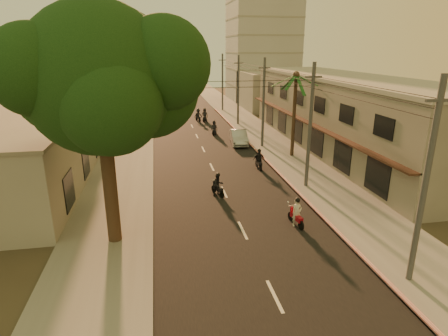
{
  "coord_description": "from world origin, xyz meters",
  "views": [
    {
      "loc": [
        -4.42,
        -16.64,
        9.92
      ],
      "look_at": [
        -0.2,
        6.92,
        2.18
      ],
      "focal_mm": 30.0,
      "sensor_mm": 36.0,
      "label": 1
    }
  ],
  "objects_px": {
    "broadleaf_tree": "(108,79)",
    "scooter_far_c": "(205,115)",
    "scooter_red": "(297,213)",
    "scooter_far_a": "(214,128)",
    "scooter_mid_b": "(259,160)",
    "scooter_mid_a": "(218,185)",
    "scooter_far_b": "(198,115)",
    "parked_car": "(239,137)",
    "palm_tree": "(296,80)"
  },
  "relations": [
    {
      "from": "parked_car",
      "to": "scooter_far_c",
      "type": "relative_size",
      "value": 2.45
    },
    {
      "from": "scooter_red",
      "to": "scooter_far_a",
      "type": "xyz_separation_m",
      "value": [
        -1.07,
        24.45,
        0.01
      ]
    },
    {
      "from": "broadleaf_tree",
      "to": "parked_car",
      "type": "height_order",
      "value": "broadleaf_tree"
    },
    {
      "from": "scooter_mid_a",
      "to": "scooter_red",
      "type": "bearing_deg",
      "value": -75.27
    },
    {
      "from": "broadleaf_tree",
      "to": "scooter_far_a",
      "type": "relative_size",
      "value": 7.06
    },
    {
      "from": "scooter_far_a",
      "to": "scooter_mid_b",
      "type": "bearing_deg",
      "value": -65.38
    },
    {
      "from": "palm_tree",
      "to": "scooter_far_b",
      "type": "height_order",
      "value": "palm_tree"
    },
    {
      "from": "scooter_far_b",
      "to": "scooter_far_c",
      "type": "height_order",
      "value": "scooter_far_c"
    },
    {
      "from": "scooter_mid_a",
      "to": "parked_car",
      "type": "distance_m",
      "value": 14.78
    },
    {
      "from": "broadleaf_tree",
      "to": "scooter_far_c",
      "type": "distance_m",
      "value": 34.72
    },
    {
      "from": "palm_tree",
      "to": "scooter_mid_b",
      "type": "distance_m",
      "value": 8.23
    },
    {
      "from": "parked_car",
      "to": "scooter_mid_a",
      "type": "bearing_deg",
      "value": -102.76
    },
    {
      "from": "palm_tree",
      "to": "scooter_mid_a",
      "type": "xyz_separation_m",
      "value": [
        -8.51,
        -8.52,
        -6.38
      ]
    },
    {
      "from": "broadleaf_tree",
      "to": "parked_car",
      "type": "xyz_separation_m",
      "value": [
        10.64,
        19.4,
        -7.71
      ]
    },
    {
      "from": "broadleaf_tree",
      "to": "scooter_far_c",
      "type": "relative_size",
      "value": 6.24
    },
    {
      "from": "broadleaf_tree",
      "to": "palm_tree",
      "type": "bearing_deg",
      "value": 43.48
    },
    {
      "from": "scooter_mid_a",
      "to": "parked_car",
      "type": "height_order",
      "value": "scooter_mid_a"
    },
    {
      "from": "scooter_mid_a",
      "to": "scooter_far_c",
      "type": "relative_size",
      "value": 0.86
    },
    {
      "from": "scooter_red",
      "to": "scooter_far_a",
      "type": "relative_size",
      "value": 1.04
    },
    {
      "from": "parked_car",
      "to": "scooter_mid_b",
      "type": "bearing_deg",
      "value": -85.85
    },
    {
      "from": "scooter_red",
      "to": "scooter_mid_b",
      "type": "height_order",
      "value": "scooter_mid_b"
    },
    {
      "from": "parked_car",
      "to": "scooter_far_c",
      "type": "xyz_separation_m",
      "value": [
        -1.95,
        13.34,
        0.11
      ]
    },
    {
      "from": "scooter_red",
      "to": "scooter_mid_a",
      "type": "height_order",
      "value": "scooter_red"
    },
    {
      "from": "scooter_far_b",
      "to": "scooter_far_c",
      "type": "bearing_deg",
      "value": -33.31
    },
    {
      "from": "scooter_mid_b",
      "to": "scooter_far_b",
      "type": "bearing_deg",
      "value": 96.44
    },
    {
      "from": "scooter_mid_b",
      "to": "parked_car",
      "type": "distance_m",
      "value": 8.75
    },
    {
      "from": "palm_tree",
      "to": "scooter_mid_b",
      "type": "relative_size",
      "value": 4.52
    },
    {
      "from": "broadleaf_tree",
      "to": "scooter_far_b",
      "type": "xyz_separation_m",
      "value": [
        7.81,
        33.06,
        -7.63
      ]
    },
    {
      "from": "broadleaf_tree",
      "to": "scooter_mid_a",
      "type": "bearing_deg",
      "value": 41.19
    },
    {
      "from": "scooter_mid_a",
      "to": "scooter_mid_b",
      "type": "height_order",
      "value": "scooter_mid_b"
    },
    {
      "from": "broadleaf_tree",
      "to": "scooter_far_c",
      "type": "height_order",
      "value": "broadleaf_tree"
    },
    {
      "from": "broadleaf_tree",
      "to": "scooter_mid_b",
      "type": "bearing_deg",
      "value": 45.44
    },
    {
      "from": "broadleaf_tree",
      "to": "scooter_far_a",
      "type": "bearing_deg",
      "value": 70.27
    },
    {
      "from": "scooter_far_a",
      "to": "scooter_far_c",
      "type": "bearing_deg",
      "value": 107.73
    },
    {
      "from": "scooter_mid_b",
      "to": "scooter_far_c",
      "type": "bearing_deg",
      "value": 94.28
    },
    {
      "from": "scooter_red",
      "to": "scooter_mid_a",
      "type": "relative_size",
      "value": 1.06
    },
    {
      "from": "scooter_red",
      "to": "parked_car",
      "type": "distance_m",
      "value": 19.5
    },
    {
      "from": "palm_tree",
      "to": "scooter_mid_a",
      "type": "height_order",
      "value": "palm_tree"
    },
    {
      "from": "palm_tree",
      "to": "scooter_far_c",
      "type": "distance_m",
      "value": 20.77
    },
    {
      "from": "palm_tree",
      "to": "scooter_red",
      "type": "xyz_separation_m",
      "value": [
        -4.79,
        -13.93,
        -6.38
      ]
    },
    {
      "from": "scooter_mid_b",
      "to": "scooter_mid_a",
      "type": "bearing_deg",
      "value": -129.95
    },
    {
      "from": "palm_tree",
      "to": "scooter_far_c",
      "type": "xyz_separation_m",
      "value": [
        -5.92,
        18.89,
        -6.27
      ]
    },
    {
      "from": "scooter_far_a",
      "to": "scooter_mid_a",
      "type": "bearing_deg",
      "value": -80.54
    },
    {
      "from": "scooter_mid_a",
      "to": "scooter_far_b",
      "type": "height_order",
      "value": "scooter_far_b"
    },
    {
      "from": "scooter_red",
      "to": "scooter_far_b",
      "type": "relative_size",
      "value": 0.96
    },
    {
      "from": "scooter_red",
      "to": "scooter_far_b",
      "type": "bearing_deg",
      "value": 85.53
    },
    {
      "from": "broadleaf_tree",
      "to": "scooter_far_a",
      "type": "xyz_separation_m",
      "value": [
        8.74,
        24.38,
        -7.7
      ]
    },
    {
      "from": "palm_tree",
      "to": "scooter_far_b",
      "type": "xyz_separation_m",
      "value": [
        -6.8,
        19.2,
        -6.3
      ]
    },
    {
      "from": "scooter_far_b",
      "to": "scooter_mid_a",
      "type": "bearing_deg",
      "value": -107.34
    },
    {
      "from": "scooter_mid_a",
      "to": "parked_car",
      "type": "relative_size",
      "value": 0.35
    }
  ]
}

